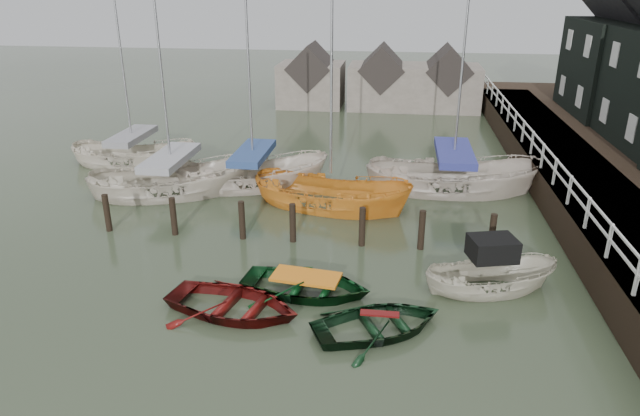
# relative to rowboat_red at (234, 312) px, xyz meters

# --- Properties ---
(ground) EXTENTS (120.00, 120.00, 0.00)m
(ground) POSITION_rel_rowboat_red_xyz_m (2.00, 1.73, 0.00)
(ground) COLOR #293421
(ground) RESTS_ON ground
(pier) EXTENTS (3.04, 32.00, 2.70)m
(pier) POSITION_rel_rowboat_red_xyz_m (11.48, 11.73, 0.71)
(pier) COLOR black
(pier) RESTS_ON ground
(mooring_pilings) EXTENTS (13.72, 0.22, 1.80)m
(mooring_pilings) POSITION_rel_rowboat_red_xyz_m (0.89, 4.73, 0.50)
(mooring_pilings) COLOR black
(mooring_pilings) RESTS_ON ground
(far_sheds) EXTENTS (14.00, 4.08, 4.39)m
(far_sheds) POSITION_rel_rowboat_red_xyz_m (2.83, 27.73, 1.86)
(far_sheds) COLOR #665B51
(far_sheds) RESTS_ON ground
(rowboat_red) EXTENTS (4.32, 3.49, 0.79)m
(rowboat_red) POSITION_rel_rowboat_red_xyz_m (0.00, 0.00, 0.00)
(rowboat_red) COLOR #530D0B
(rowboat_red) RESTS_ON ground
(rowboat_green) EXTENTS (4.11, 3.18, 0.78)m
(rowboat_green) POSITION_rel_rowboat_red_xyz_m (1.81, 1.32, 0.00)
(rowboat_green) COLOR black
(rowboat_green) RESTS_ON ground
(rowboat_dkgreen) EXTENTS (4.28, 3.82, 0.73)m
(rowboat_dkgreen) POSITION_rel_rowboat_red_xyz_m (4.00, -0.36, 0.00)
(rowboat_dkgreen) COLOR black
(rowboat_dkgreen) RESTS_ON ground
(motorboat) EXTENTS (4.20, 2.44, 2.36)m
(motorboat) POSITION_rel_rowboat_red_xyz_m (7.12, 2.20, 0.11)
(motorboat) COLOR beige
(motorboat) RESTS_ON ground
(sailboat_a) EXTENTS (7.40, 4.83, 11.53)m
(sailboat_a) POSITION_rel_rowboat_red_xyz_m (-5.11, 8.75, 0.06)
(sailboat_a) COLOR beige
(sailboat_a) RESTS_ON ground
(sailboat_b) EXTENTS (7.07, 4.46, 10.88)m
(sailboat_b) POSITION_rel_rowboat_red_xyz_m (-1.93, 10.12, 0.06)
(sailboat_b) COLOR beige
(sailboat_b) RESTS_ON ground
(sailboat_c) EXTENTS (7.09, 4.10, 10.11)m
(sailboat_c) POSITION_rel_rowboat_red_xyz_m (1.71, 8.20, 0.01)
(sailboat_c) COLOR orange
(sailboat_c) RESTS_ON ground
(sailboat_d) EXTENTS (7.47, 2.90, 11.93)m
(sailboat_d) POSITION_rel_rowboat_red_xyz_m (6.68, 10.74, 0.06)
(sailboat_d) COLOR beige
(sailboat_d) RESTS_ON ground
(sailboat_e) EXTENTS (6.33, 2.41, 9.85)m
(sailboat_e) POSITION_rel_rowboat_red_xyz_m (-8.51, 12.37, 0.06)
(sailboat_e) COLOR beige
(sailboat_e) RESTS_ON ground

